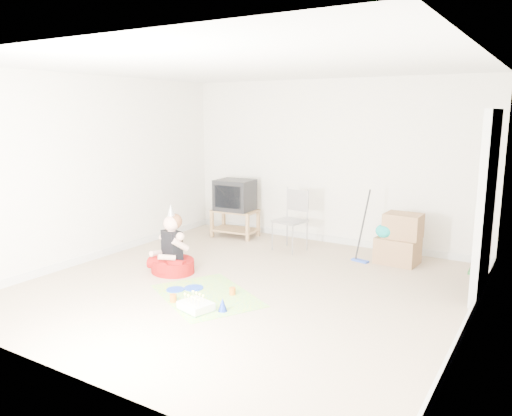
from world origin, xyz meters
The scene contains 16 objects.
ground centered at (0.00, 0.00, 0.00)m, with size 5.00×5.00×0.00m, color tan.
doorway_recess centered at (2.48, 1.20, 1.02)m, with size 0.02×0.90×2.05m, color black.
tv_stand centered at (-1.49, 1.99, 0.27)m, with size 0.78×0.53×0.46m.
crt_tv centered at (-1.49, 1.99, 0.72)m, with size 0.60×0.49×0.52m, color black.
folding_chair centered at (-0.30, 1.72, 0.46)m, with size 0.49×0.48×0.95m.
cardboard_boxes centered at (1.31, 1.92, 0.34)m, with size 0.60×0.47×0.71m.
floor_mop centered at (0.84, 1.71, 0.26)m, with size 0.26×0.34×1.00m.
book_pile centered at (2.35, 2.03, 0.03)m, with size 0.23×0.28×0.06m.
seated_woman centered at (-1.14, -0.03, 0.20)m, with size 0.81×0.81×0.92m.
party_mat centered at (-0.22, -0.50, 0.00)m, with size 1.29×0.94×0.01m, color #E02F76.
birthday_cake centered at (-0.06, -0.91, 0.05)m, with size 0.39×0.35×0.15m.
blue_plate_near centered at (-0.49, -0.40, 0.01)m, with size 0.23×0.23×0.01m, color #163CB7.
blue_plate_far centered at (-0.65, -0.56, 0.01)m, with size 0.21×0.21×0.01m, color #163CB7.
orange_cup_near centered at (0.02, -0.32, 0.05)m, with size 0.07×0.07×0.08m, color #CF6217.
orange_cup_far centered at (-0.42, -0.85, 0.05)m, with size 0.08×0.08×0.09m, color #CF6217.
blue_party_hat centered at (0.20, -0.78, 0.08)m, with size 0.10×0.10×0.15m, color #1A38BC.
Camera 1 is at (3.12, -4.88, 2.10)m, focal length 35.00 mm.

